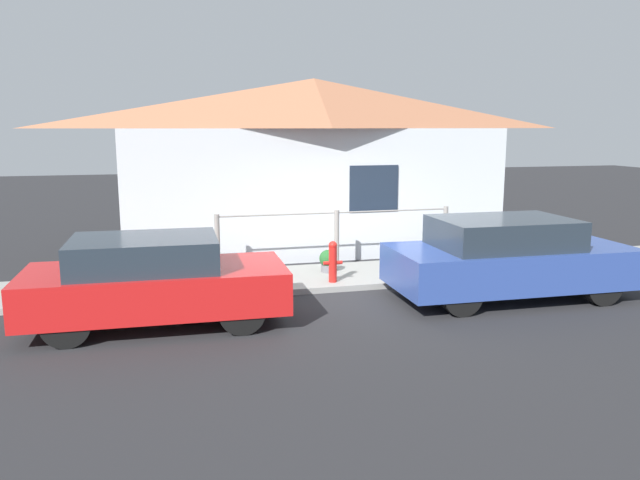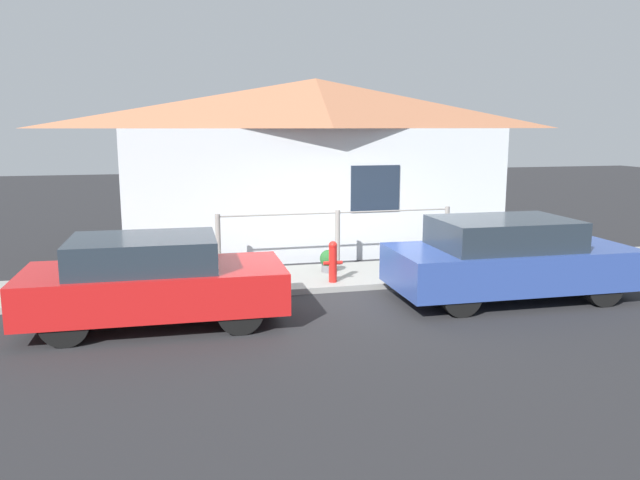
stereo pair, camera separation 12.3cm
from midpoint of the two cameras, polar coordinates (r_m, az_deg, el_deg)
name	(u,v)px [view 2 (the right image)]	position (r m, az deg, el deg)	size (l,w,h in m)	color
ground_plane	(363,291)	(11.18, 4.28, -4.65)	(60.00, 60.00, 0.00)	#262628
sidewalk	(348,276)	(12.03, 2.89, -3.29)	(24.00, 1.87, 0.11)	gray
house	(317,114)	(14.15, -0.02, 11.43)	(8.83, 2.23, 3.94)	silver
fence	(338,235)	(12.63, 1.89, 0.48)	(4.90, 0.10, 1.12)	gray
car_left	(153,280)	(9.46, -14.69, -3.56)	(3.79, 1.77, 1.31)	red
car_right	(508,258)	(10.99, 17.14, -1.61)	(4.08, 1.84, 1.38)	#2D4793
fire_hydrant	(333,261)	(11.25, 1.50, -1.91)	(0.35, 0.16, 0.75)	red
potted_plant_near_hydrant	(328,261)	(12.06, 1.07, -1.89)	(0.33, 0.33, 0.44)	slate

